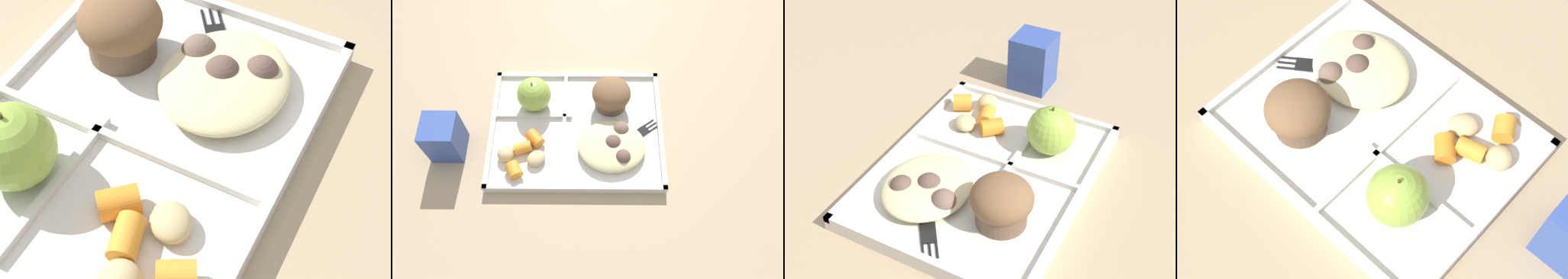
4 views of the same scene
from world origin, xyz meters
TOP-DOWN VIEW (x-y plane):
  - ground at (0.00, 0.00)m, footprint 6.00×6.00m
  - lunch_tray at (-0.00, 0.00)m, footprint 0.37×0.28m
  - green_apple at (-0.09, 0.06)m, footprint 0.07×0.07m
  - bran_muffin at (0.07, 0.06)m, footprint 0.08×0.08m
  - carrot_slice_large at (-0.09, -0.03)m, footprint 0.04×0.04m
  - carrot_slice_tilted at (-0.11, -0.05)m, footprint 0.04×0.03m
  - carrot_slice_back at (-0.12, -0.10)m, footprint 0.04×0.04m
  - potato_chunk_wedge at (-0.08, -0.08)m, footprint 0.05×0.05m
  - potato_chunk_golden at (-0.14, -0.07)m, footprint 0.05×0.05m
  - egg_noodle_pile at (0.07, -0.05)m, footprint 0.14×0.12m
  - meatball_side at (0.10, -0.07)m, footprint 0.03×0.03m
  - meatball_back at (0.08, -0.05)m, footprint 0.04×0.04m
  - meatball_front at (0.10, -0.08)m, footprint 0.03×0.03m
  - meatball_center at (0.09, -0.01)m, footprint 0.04×0.04m
  - plastic_fork at (0.12, -0.03)m, footprint 0.15×0.11m
  - milk_carton at (-0.27, -0.04)m, footprint 0.07×0.07m

SIDE VIEW (x-z plane):
  - ground at x=0.00m, z-range 0.00..0.00m
  - lunch_tray at x=0.00m, z-range 0.00..0.02m
  - plastic_fork at x=0.12m, z-range 0.01..0.02m
  - potato_chunk_wedge at x=-0.08m, z-range 0.01..0.03m
  - carrot_slice_tilted at x=-0.11m, z-range 0.01..0.04m
  - potato_chunk_golden at x=-0.14m, z-range 0.01..0.04m
  - carrot_slice_large at x=-0.09m, z-range 0.01..0.04m
  - egg_noodle_pile at x=0.07m, z-range 0.01..0.04m
  - carrot_slice_back at x=-0.12m, z-range 0.01..0.04m
  - meatball_side at x=0.10m, z-range 0.01..0.04m
  - meatball_front at x=0.10m, z-range 0.01..0.05m
  - meatball_center at x=0.09m, z-range 0.01..0.05m
  - meatball_back at x=0.08m, z-range 0.01..0.05m
  - milk_carton at x=-0.27m, z-range 0.00..0.10m
  - bran_muffin at x=0.07m, z-range 0.01..0.08m
  - green_apple at x=-0.09m, z-range 0.01..0.09m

